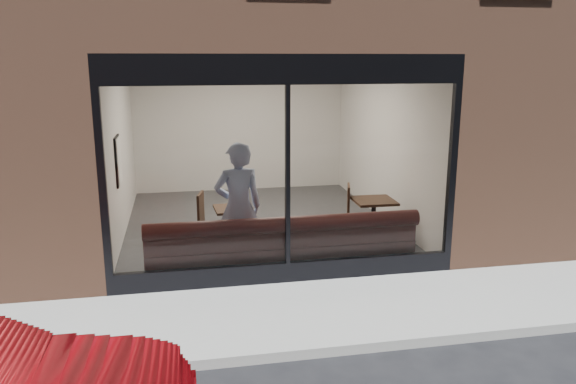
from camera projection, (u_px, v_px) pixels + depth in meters
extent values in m
plane|color=black|center=(323.00, 353.00, 6.13)|extent=(120.00, 120.00, 0.00)
cube|color=gray|center=(303.00, 313.00, 7.09)|extent=(40.00, 2.00, 0.01)
cube|color=gray|center=(325.00, 350.00, 6.07)|extent=(40.00, 0.10, 0.12)
cube|color=brown|center=(75.00, 128.00, 12.70)|extent=(2.50, 12.00, 3.20)
cube|color=brown|center=(389.00, 121.00, 14.10)|extent=(2.50, 12.00, 3.20)
cube|color=brown|center=(229.00, 113.00, 16.26)|extent=(5.00, 6.00, 3.20)
plane|color=#2D2D30|center=(259.00, 223.00, 10.90)|extent=(6.00, 6.00, 0.00)
plane|color=white|center=(256.00, 56.00, 10.17)|extent=(6.00, 6.00, 0.00)
plane|color=silver|center=(240.00, 125.00, 13.39)|extent=(5.00, 0.00, 5.00)
plane|color=silver|center=(120.00, 146.00, 10.07)|extent=(0.00, 6.00, 6.00)
plane|color=silver|center=(383.00, 139.00, 11.00)|extent=(0.00, 6.00, 6.00)
cube|color=black|center=(288.00, 272.00, 8.06)|extent=(5.00, 0.10, 0.30)
cube|color=black|center=(288.00, 69.00, 7.39)|extent=(5.00, 0.10, 0.40)
cube|color=black|center=(288.00, 177.00, 7.73)|extent=(0.06, 0.10, 2.50)
plane|color=white|center=(288.00, 177.00, 7.70)|extent=(4.80, 0.00, 4.80)
cube|color=#3E1A16|center=(282.00, 258.00, 8.42)|extent=(4.00, 0.55, 0.45)
imported|color=#A6B8E2|center=(238.00, 207.00, 8.35)|extent=(0.76, 0.53, 1.96)
cube|color=black|center=(233.00, 209.00, 9.19)|extent=(0.64, 0.64, 0.04)
cube|color=black|center=(374.00, 201.00, 9.70)|extent=(0.70, 0.70, 0.04)
cube|color=black|center=(191.00, 233.00, 9.54)|extent=(0.53, 0.53, 0.04)
cube|color=black|center=(337.00, 223.00, 10.14)|extent=(0.57, 0.57, 0.04)
cube|color=white|center=(119.00, 161.00, 9.40)|extent=(0.02, 0.58, 0.77)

